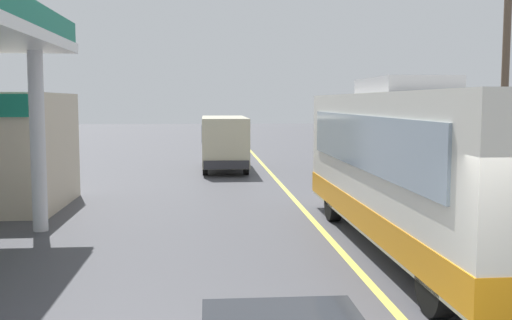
# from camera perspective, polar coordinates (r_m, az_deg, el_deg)

# --- Properties ---
(ground) EXTENTS (120.00, 120.00, 0.00)m
(ground) POSITION_cam_1_polar(r_m,az_deg,el_deg) (26.29, 1.47, -1.35)
(ground) COLOR #424247
(lane_divider_stripe) EXTENTS (0.16, 50.00, 0.01)m
(lane_divider_stripe) POSITION_cam_1_polar(r_m,az_deg,el_deg) (21.37, 2.91, -2.94)
(lane_divider_stripe) COLOR #D8CC4C
(lane_divider_stripe) RESTS_ON ground
(coach_bus_main) EXTENTS (2.60, 11.04, 3.69)m
(coach_bus_main) POSITION_cam_1_polar(r_m,az_deg,el_deg) (13.13, 15.09, -0.91)
(coach_bus_main) COLOR silver
(coach_bus_main) RESTS_ON ground
(minibus_opposing_lane) EXTENTS (2.04, 6.13, 2.44)m
(minibus_opposing_lane) POSITION_cam_1_polar(r_m,az_deg,el_deg) (27.96, -3.03, 2.08)
(minibus_opposing_lane) COLOR #BFB799
(minibus_opposing_lane) RESTS_ON ground
(utility_pole_roadside) EXTENTS (1.80, 0.24, 7.69)m
(utility_pole_roadside) POSITION_cam_1_polar(r_m,az_deg,el_deg) (21.11, 22.47, 7.49)
(utility_pole_roadside) COLOR brown
(utility_pole_roadside) RESTS_ON ground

